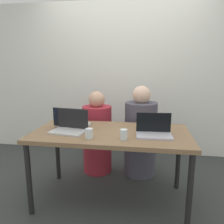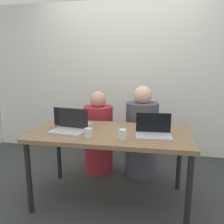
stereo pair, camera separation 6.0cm
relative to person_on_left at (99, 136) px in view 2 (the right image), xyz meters
name	(u,v)px [view 2 (the right image)]	position (x,y,z in m)	size (l,w,h in m)	color
ground_plane	(111,199)	(0.28, -0.62, -0.47)	(12.00, 12.00, 0.00)	#333735
back_wall	(127,80)	(0.28, 0.77, 0.69)	(4.50, 0.10, 2.33)	silver
desk	(111,138)	(0.28, -0.62, 0.20)	(1.53, 0.77, 0.75)	brown
person_on_left	(99,136)	(0.00, 0.00, 0.00)	(0.43, 0.43, 1.07)	#A42735
person_on_right	(142,136)	(0.56, 0.00, 0.03)	(0.45, 0.45, 1.15)	#484753
laptop_front_left	(70,127)	(-0.12, -0.69, 0.32)	(0.36, 0.27, 0.21)	#B6B8B6
laptop_front_right	(153,131)	(0.69, -0.69, 0.32)	(0.33, 0.24, 0.20)	#B3B1BB
laptop_back_left	(72,122)	(-0.16, -0.50, 0.32)	(0.37, 0.27, 0.21)	#AEB5BA
water_glass_left	(88,134)	(0.12, -0.85, 0.31)	(0.07, 0.07, 0.09)	silver
water_glass_right	(123,135)	(0.43, -0.84, 0.31)	(0.07, 0.07, 0.09)	silver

